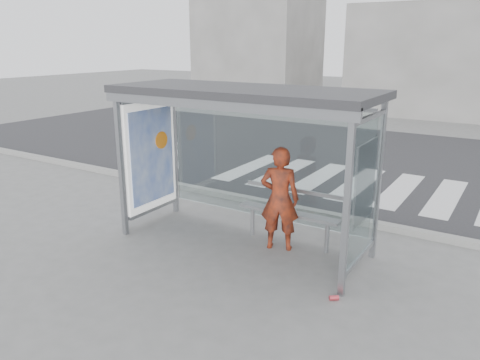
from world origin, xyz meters
name	(u,v)px	position (x,y,z in m)	size (l,w,h in m)	color
ground	(242,245)	(0.00, 0.00, 0.00)	(80.00, 80.00, 0.00)	slate
road	(368,160)	(0.00, 7.00, 0.00)	(30.00, 10.00, 0.01)	#28282B
curb	(292,208)	(0.00, 1.95, 0.06)	(30.00, 0.18, 0.12)	gray
crosswalk	(378,187)	(1.00, 4.50, 0.00)	(7.55, 3.00, 0.00)	silver
bus_shelter	(225,126)	(-0.37, 0.06, 1.98)	(4.25, 1.65, 2.62)	gray
building_left	(258,48)	(-10.00, 18.00, 3.00)	(6.00, 5.00, 6.00)	slate
building_center	(444,60)	(0.00, 18.00, 2.50)	(8.00, 5.00, 5.00)	slate
person	(280,199)	(0.58, 0.22, 0.86)	(0.63, 0.41, 1.72)	#CB5E13
bench	(289,212)	(0.62, 0.50, 0.55)	(1.79, 0.32, 0.93)	gray
soda_can	(334,298)	(1.97, -0.87, 0.03)	(0.07, 0.07, 0.12)	#EC4551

